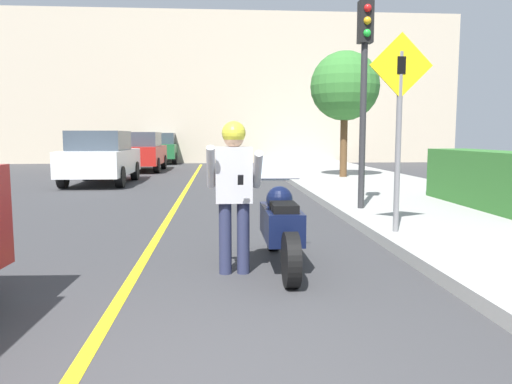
% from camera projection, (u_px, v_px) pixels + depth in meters
% --- Properties ---
extents(road_center_line, '(0.12, 36.00, 0.01)m').
position_uv_depth(road_center_line, '(165.00, 224.00, 8.68)').
color(road_center_line, yellow).
rests_on(road_center_line, ground).
extents(building_backdrop, '(28.00, 1.20, 8.35)m').
position_uv_depth(building_backdrop, '(212.00, 88.00, 28.07)').
color(building_backdrop, beige).
rests_on(building_backdrop, ground).
extents(motorcycle, '(0.62, 2.25, 1.27)m').
position_uv_depth(motorcycle, '(281.00, 225.00, 5.86)').
color(motorcycle, black).
rests_on(motorcycle, ground).
extents(person_biker, '(0.59, 0.47, 1.69)m').
position_uv_depth(person_biker, '(234.00, 182.00, 5.46)').
color(person_biker, '#282D4C').
rests_on(person_biker, ground).
extents(crossing_sign, '(0.91, 0.08, 2.81)m').
position_uv_depth(crossing_sign, '(399.00, 114.00, 7.04)').
color(crossing_sign, slate).
rests_on(crossing_sign, sidewalk_curb).
extents(traffic_light, '(0.26, 0.30, 3.84)m').
position_uv_depth(traffic_light, '(364.00, 66.00, 9.24)').
color(traffic_light, '#2D2D30').
rests_on(traffic_light, sidewalk_curb).
extents(hedge_row, '(0.90, 3.75, 1.09)m').
position_uv_depth(hedge_row, '(489.00, 179.00, 9.72)').
color(hedge_row, '#33702D').
rests_on(hedge_row, sidewalk_curb).
extents(street_tree, '(2.29, 2.29, 4.16)m').
position_uv_depth(street_tree, '(345.00, 87.00, 16.52)').
color(street_tree, brown).
rests_on(street_tree, sidewalk_curb).
extents(parked_car_white, '(1.88, 4.20, 1.68)m').
position_uv_depth(parked_car_white, '(101.00, 157.00, 15.82)').
color(parked_car_white, black).
rests_on(parked_car_white, ground).
extents(parked_car_red, '(1.88, 4.20, 1.68)m').
position_uv_depth(parked_car_red, '(141.00, 151.00, 21.59)').
color(parked_car_red, black).
rests_on(parked_car_red, ground).
extents(parked_car_green, '(1.88, 4.20, 1.68)m').
position_uv_depth(parked_car_green, '(161.00, 148.00, 27.75)').
color(parked_car_green, black).
rests_on(parked_car_green, ground).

